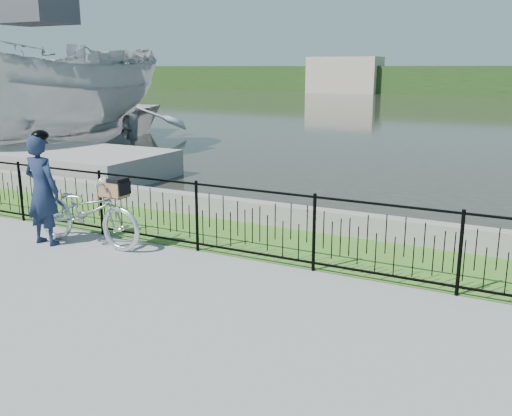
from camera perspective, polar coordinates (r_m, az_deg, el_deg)
The scene contains 11 objects.
ground at distance 7.50m, azimuth -6.17°, elevation -8.76°, with size 120.00×120.00×0.00m, color gray.
grass_strip at distance 9.63m, azimuth 2.43°, elevation -3.48°, with size 60.00×2.00×0.01m, color #417424.
water at distance 39.03m, azimuth 22.06°, elevation 8.69°, with size 120.00×120.00×0.00m, color #2A2920.
quay_wall at distance 10.45m, azimuth 4.78°, elevation -0.99°, with size 60.00×0.30×0.40m, color gray.
fence at distance 8.61m, azimuth -0.37°, elevation -1.62°, with size 14.00×0.06×1.15m, color black, non-canonical shape.
far_building_left at distance 67.38m, azimuth 8.87°, elevation 13.01°, with size 8.00×4.00×4.00m, color #B1A48E.
dock at distance 18.04m, azimuth -23.30°, elevation 4.72°, with size 10.00×3.00×0.70m, color gray.
bicycle_rig at distance 9.78m, azimuth -16.51°, elevation -0.28°, with size 2.17×0.76×1.21m.
cyclist at distance 9.99m, azimuth -20.63°, elevation 1.80°, with size 0.67×0.44×1.90m.
boat_near at distance 19.29m, azimuth -20.72°, elevation 10.64°, with size 4.22×10.33×5.74m.
boat_far at distance 23.81m, azimuth -17.23°, elevation 8.68°, with size 8.50×10.50×1.92m.
Camera 1 is at (3.89, -5.72, 2.88)m, focal length 40.00 mm.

